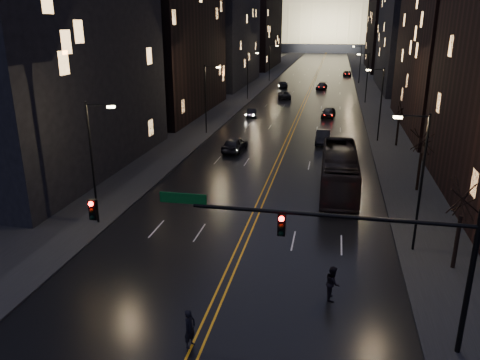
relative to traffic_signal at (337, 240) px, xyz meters
The scene contains 35 objects.
ground 7.81m from the traffic_signal, behind, with size 900.00×900.00×0.00m, color black.
road 130.24m from the traffic_signal, 92.60° to the left, with size 20.00×320.00×0.02m, color black.
sidewalk_left 131.62m from the traffic_signal, 98.71° to the left, with size 8.00×320.00×0.16m, color black.
sidewalk_right 130.35m from the traffic_signal, 86.44° to the left, with size 8.00×320.00×0.16m, color black.
center_line 130.24m from the traffic_signal, 92.60° to the left, with size 0.62×320.00×0.01m, color orange.
building_left_near 35.26m from the traffic_signal, 140.72° to the left, with size 12.00×28.00×22.00m, color black.
building_left_mid 60.99m from the traffic_signal, 116.48° to the left, with size 12.00×30.00×28.00m, color black.
building_left_far 95.98m from the traffic_signal, 106.30° to the left, with size 12.00×34.00×20.00m, color black.
building_left_dist 142.73m from the traffic_signal, 100.88° to the left, with size 12.00×40.00×24.00m, color black.
building_right_mid 93.57m from the traffic_signal, 80.68° to the left, with size 12.00×34.00×26.00m, color black.
building_right_dist 140.94m from the traffic_signal, 83.85° to the left, with size 12.00×40.00×22.00m, color black.
capitol 250.36m from the traffic_signal, 91.35° to the left, with size 90.00×50.00×58.50m.
traffic_signal is the anchor object (origin of this frame).
streetlamp_right_near 11.14m from the traffic_signal, 63.88° to the left, with size 2.13×0.25×9.00m.
streetlamp_left_near 19.48m from the traffic_signal, 149.10° to the left, with size 2.13×0.25×9.00m.
streetlamp_right_mid 40.30m from the traffic_signal, 83.01° to the left, with size 2.13×0.25×9.00m.
streetlamp_left_mid 43.36m from the traffic_signal, 112.68° to the left, with size 2.13×0.25×9.00m.
streetlamp_right_far 70.18m from the traffic_signal, 85.99° to the left, with size 2.13×0.25×9.00m.
streetlamp_left_far 71.97m from the traffic_signal, 103.43° to the left, with size 2.13×0.25×9.00m.
streetlamp_right_dist 100.12m from the traffic_signal, 87.19° to the left, with size 2.13×0.25×9.00m.
streetlamp_left_dist 101.39m from the traffic_signal, 99.49° to the left, with size 2.13×0.25×9.00m.
tree_right_near 10.71m from the traffic_signal, 48.45° to the left, with size 2.40×2.40×6.65m.
tree_right_mid 23.13m from the traffic_signal, 72.13° to the left, with size 2.40×2.40×6.65m.
tree_right_far 38.67m from the traffic_signal, 79.43° to the left, with size 2.40×2.40×6.65m.
bus 21.30m from the traffic_signal, 89.10° to the left, with size 3.01×12.85×3.58m, color black.
oncoming_car_a 34.31m from the traffic_signal, 109.49° to the left, with size 2.00×4.97×1.69m, color black.
oncoming_car_b 54.73m from the traffic_signal, 103.83° to the left, with size 1.47×4.20×1.38m, color black.
oncoming_car_c 73.78m from the traffic_signal, 97.87° to the left, with size 2.43×5.28×1.47m, color black.
oncoming_car_d 89.76m from the traffic_signal, 97.79° to the left, with size 2.07×5.10×1.48m, color black.
receding_car_a 38.11m from the traffic_signal, 92.34° to the left, with size 1.69×4.85×1.60m, color black.
receding_car_b 55.03m from the traffic_signal, 91.30° to the left, with size 1.88×4.68×1.59m, color black.
receding_car_c 87.66m from the traffic_signal, 92.23° to the left, with size 2.04×5.01×1.46m, color black.
receding_car_d 117.50m from the traffic_signal, 88.73° to the left, with size 2.28×4.94×1.37m, color black.
pedestrian_a 7.70m from the traffic_signal, 163.65° to the right, with size 0.69×0.45×1.90m, color black.
pedestrian_b 5.38m from the traffic_signal, 89.20° to the left, with size 0.93×0.51×1.91m, color black.
Camera 1 is at (5.43, -18.85, 14.01)m, focal length 35.00 mm.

